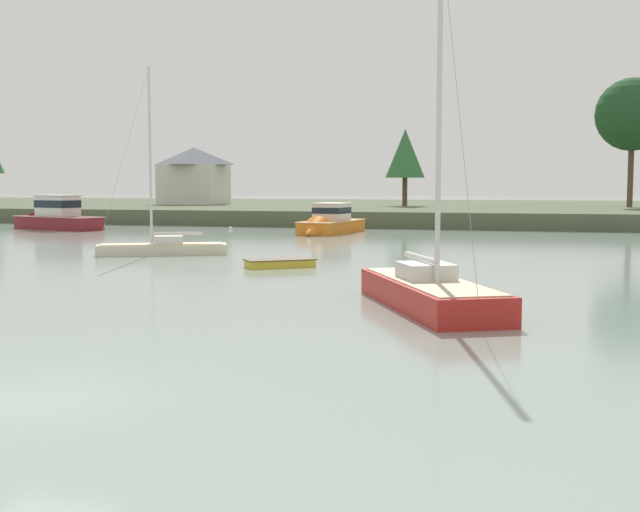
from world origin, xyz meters
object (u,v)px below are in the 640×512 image
at_px(cruiser_orange, 328,227).
at_px(mooring_buoy_white, 231,229).
at_px(dinghy_yellow, 280,264).
at_px(cruiser_maroon, 52,221).
at_px(sailboat_cream, 163,251).
at_px(sailboat_red, 430,300).

relative_size(cruiser_orange, mooring_buoy_white, 22.17).
bearing_deg(cruiser_orange, dinghy_yellow, -80.03).
xyz_separation_m(cruiser_maroon, mooring_buoy_white, (15.23, 3.92, -0.68)).
bearing_deg(cruiser_orange, mooring_buoy_white, 158.92).
bearing_deg(sailboat_cream, dinghy_yellow, -29.32).
bearing_deg(dinghy_yellow, cruiser_orange, 99.97).
height_order(sailboat_red, mooring_buoy_white, sailboat_red).
bearing_deg(mooring_buoy_white, dinghy_yellow, -64.18).
bearing_deg(cruiser_maroon, sailboat_red, -43.83).
height_order(cruiser_maroon, sailboat_cream, sailboat_cream).
distance_m(sailboat_red, cruiser_maroon, 53.03).
distance_m(dinghy_yellow, mooring_buoy_white, 32.98).
height_order(cruiser_orange, cruiser_maroon, cruiser_maroon).
bearing_deg(cruiser_maroon, mooring_buoy_white, 14.43).
distance_m(cruiser_orange, cruiser_maroon, 25.04).
distance_m(sailboat_red, sailboat_cream, 23.34).
bearing_deg(sailboat_cream, sailboat_red, -42.48).
bearing_deg(cruiser_maroon, dinghy_yellow, -41.04).
distance_m(cruiser_orange, dinghy_yellow, 26.30).
bearing_deg(dinghy_yellow, sailboat_cream, 150.68).
bearing_deg(sailboat_red, cruiser_maroon, 136.17).
relative_size(dinghy_yellow, mooring_buoy_white, 8.36).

